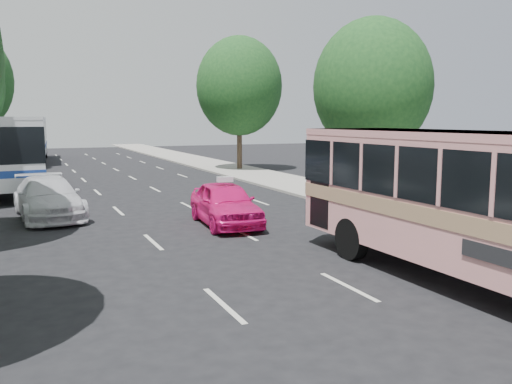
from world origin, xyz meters
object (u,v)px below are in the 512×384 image
pink_bus (485,192)px  pink_taxi (225,203)px  white_pickup (48,198)px  tour_coach_rear (28,135)px

pink_bus → pink_taxi: size_ratio=2.41×
pink_taxi → white_pickup: white_pickup is taller
pink_taxi → white_pickup: 6.75m
pink_bus → pink_taxi: 9.28m
pink_bus → white_pickup: bearing=121.2°
pink_taxi → tour_coach_rear: bearing=104.1°
white_pickup → tour_coach_rear: bearing=85.1°
pink_bus → tour_coach_rear: 42.63m
pink_bus → pink_taxi: (-2.59, 8.81, -1.34)m
white_pickup → tour_coach_rear: tour_coach_rear is taller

